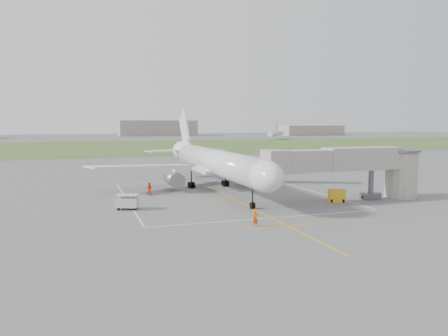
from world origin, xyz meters
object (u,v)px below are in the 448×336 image
object	(u,v)px
airliner	(215,162)
gpu_unit	(336,196)
ramp_worker_wing	(149,189)
ramp_worker_nose	(255,219)
baggage_cart	(127,202)
jet_bridge	(357,166)

from	to	relation	value
airliner	gpu_unit	distance (m)	19.39
gpu_unit	ramp_worker_wing	distance (m)	26.55
gpu_unit	ramp_worker_nose	world-z (taller)	ramp_worker_nose
airliner	ramp_worker_nose	bearing A→B (deg)	-97.75
baggage_cart	ramp_worker_wing	distance (m)	10.63
baggage_cart	ramp_worker_wing	world-z (taller)	ramp_worker_wing
jet_bridge	gpu_unit	world-z (taller)	jet_bridge
jet_bridge	ramp_worker_nose	size ratio (longest dim) A/B	13.88
airliner	ramp_worker_nose	xyz separation A→B (m)	(-3.26, -23.97, -3.55)
gpu_unit	baggage_cart	world-z (taller)	baggage_cart
airliner	ramp_worker_wing	bearing A→B (deg)	-174.46
jet_bridge	ramp_worker_nose	bearing A→B (deg)	-152.88
jet_bridge	ramp_worker_nose	world-z (taller)	jet_bridge
airliner	ramp_worker_nose	world-z (taller)	airliner
ramp_worker_nose	ramp_worker_wing	size ratio (longest dim) A/B	0.92
gpu_unit	ramp_worker_wing	bearing A→B (deg)	169.71
jet_bridge	ramp_worker_nose	distance (m)	21.68
baggage_cart	ramp_worker_wing	size ratio (longest dim) A/B	1.65
airliner	gpu_unit	xyz separation A→B (m)	(12.44, -14.44, -3.57)
gpu_unit	ramp_worker_nose	bearing A→B (deg)	-128.65
jet_bridge	ramp_worker_wing	world-z (taller)	jet_bridge
gpu_unit	jet_bridge	bearing A→B (deg)	23.38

